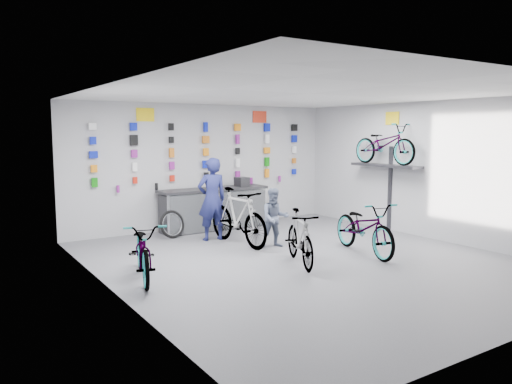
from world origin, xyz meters
TOP-DOWN VIEW (x-y plane):
  - floor at (0.00, 0.00)m, footprint 8.00×8.00m
  - ceiling at (0.00, 0.00)m, footprint 8.00×8.00m
  - wall_back at (0.00, 4.00)m, footprint 7.00×0.00m
  - wall_left at (-3.50, 0.00)m, footprint 0.00×8.00m
  - wall_right at (3.50, 0.00)m, footprint 0.00×8.00m
  - counter at (0.00, 3.54)m, footprint 2.70×0.66m
  - merch_wall at (0.03, 3.93)m, footprint 5.57×0.08m
  - wall_bracket at (3.33, 1.20)m, footprint 0.39×1.90m
  - sign_left at (-1.50, 3.98)m, footprint 0.42×0.02m
  - sign_right at (1.60, 3.98)m, footprint 0.42×0.02m
  - sign_side at (3.48, 1.20)m, footprint 0.02×0.40m
  - bike_left at (-2.89, 0.53)m, footprint 1.10×1.92m
  - bike_center at (-0.28, -0.15)m, footprint 1.05×1.67m
  - bike_right at (1.27, -0.17)m, footprint 1.10×2.07m
  - bike_service at (-0.38, 1.80)m, footprint 0.68×2.00m
  - bike_wall at (3.25, 1.20)m, footprint 0.63×1.80m
  - clerk at (-0.61, 2.50)m, footprint 0.69×0.49m
  - customer at (0.15, 1.22)m, footprint 0.71×0.64m
  - spare_wheel at (-1.25, 3.17)m, footprint 0.66×0.32m
  - register at (0.79, 3.55)m, footprint 0.31×0.33m

SIDE VIEW (x-z plane):
  - floor at x=0.00m, z-range 0.00..0.00m
  - spare_wheel at x=-1.25m, z-range -0.01..0.62m
  - bike_left at x=-2.89m, z-range 0.00..0.95m
  - bike_center at x=-0.28m, z-range 0.00..0.97m
  - counter at x=0.00m, z-range -0.01..0.99m
  - bike_right at x=1.27m, z-range 0.00..1.03m
  - bike_service at x=-0.38m, z-range 0.00..1.18m
  - customer at x=0.15m, z-range 0.00..1.21m
  - clerk at x=-0.61m, z-range 0.00..1.79m
  - register at x=0.79m, z-range 1.00..1.22m
  - wall_bracket at x=3.33m, z-range 0.46..2.46m
  - wall_back at x=0.00m, z-range -2.00..5.00m
  - wall_left at x=-3.50m, z-range -2.50..5.50m
  - wall_right at x=3.50m, z-range -2.50..5.50m
  - merch_wall at x=0.03m, z-range 1.05..2.62m
  - bike_wall at x=3.25m, z-range 1.58..2.53m
  - sign_side at x=3.48m, z-range 2.50..2.80m
  - sign_left at x=-1.50m, z-range 2.57..2.87m
  - sign_right at x=1.60m, z-range 2.57..2.87m
  - ceiling at x=0.00m, z-range 3.00..3.00m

